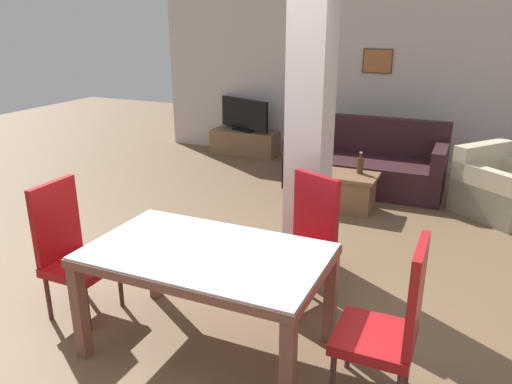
% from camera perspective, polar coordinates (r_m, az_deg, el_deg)
% --- Properties ---
extents(ground_plane, '(18.00, 18.00, 0.00)m').
position_cam_1_polar(ground_plane, '(3.72, -5.31, -17.24)').
color(ground_plane, brown).
extents(back_wall, '(7.20, 0.09, 2.70)m').
position_cam_1_polar(back_wall, '(7.95, 13.28, 12.60)').
color(back_wall, beige).
rests_on(back_wall, ground_plane).
extents(divider_pillar, '(0.32, 0.40, 2.70)m').
position_cam_1_polar(divider_pillar, '(4.33, 6.21, 7.77)').
color(divider_pillar, beige).
rests_on(divider_pillar, ground_plane).
extents(dining_table, '(1.59, 0.95, 0.76)m').
position_cam_1_polar(dining_table, '(3.39, -5.63, -9.01)').
color(dining_table, brown).
rests_on(dining_table, ground_plane).
extents(dining_chair_far_right, '(0.61, 0.61, 1.06)m').
position_cam_1_polar(dining_chair_far_right, '(4.00, 5.64, -5.37)').
color(dining_chair_far_right, '#A40F19').
rests_on(dining_chair_far_right, ground_plane).
extents(dining_chair_head_left, '(0.46, 0.46, 1.06)m').
position_cam_1_polar(dining_chair_head_left, '(4.09, -20.42, -5.98)').
color(dining_chair_head_left, '#A10E12').
rests_on(dining_chair_head_left, ground_plane).
extents(dining_chair_head_right, '(0.46, 0.46, 1.06)m').
position_cam_1_polar(dining_chair_head_right, '(3.08, 15.28, -14.12)').
color(dining_chair_head_right, '#A31619').
rests_on(dining_chair_head_right, ground_plane).
extents(sofa, '(2.04, 0.94, 0.91)m').
position_cam_1_polar(sofa, '(6.96, 12.44, 2.95)').
color(sofa, '#32191D').
rests_on(sofa, ground_plane).
extents(armchair, '(1.18, 1.18, 0.80)m').
position_cam_1_polar(armchair, '(6.51, 26.06, 0.07)').
color(armchair, beige).
rests_on(armchair, ground_plane).
extents(coffee_table, '(0.78, 0.49, 0.44)m').
position_cam_1_polar(coffee_table, '(6.14, 10.00, 0.15)').
color(coffee_table, brown).
rests_on(coffee_table, ground_plane).
extents(bottle, '(0.08, 0.08, 0.26)m').
position_cam_1_polar(bottle, '(6.10, 11.83, 3.03)').
color(bottle, '#4C2D14').
rests_on(bottle, coffee_table).
extents(tv_stand, '(1.14, 0.40, 0.41)m').
position_cam_1_polar(tv_stand, '(8.51, -1.31, 5.67)').
color(tv_stand, brown).
rests_on(tv_stand, ground_plane).
extents(tv_screen, '(1.00, 0.42, 0.54)m').
position_cam_1_polar(tv_screen, '(8.42, -1.34, 8.76)').
color(tv_screen, black).
rests_on(tv_screen, tv_stand).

